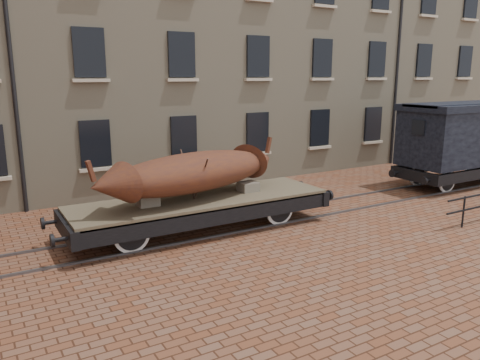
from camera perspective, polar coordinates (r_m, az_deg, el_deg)
ground at (r=16.49m, az=8.41°, el=-3.78°), size 90.00×90.00×0.00m
warehouse_cream at (r=25.89m, az=-0.12°, el=17.92°), size 40.00×10.19×14.00m
rail_track at (r=16.48m, az=8.42°, el=-3.68°), size 30.00×1.52×0.06m
flatcar_wagon at (r=14.12m, az=-4.76°, el=-3.00°), size 8.79×2.38×1.33m
iron_boat at (r=13.79m, az=-5.64°, el=0.99°), size 6.54×3.03×1.58m
goods_van at (r=22.14m, az=25.67°, el=5.13°), size 6.79×2.48×3.51m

